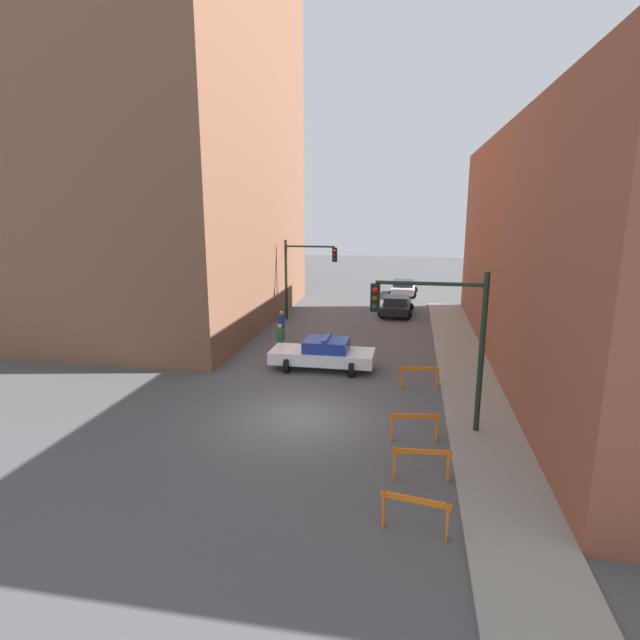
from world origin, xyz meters
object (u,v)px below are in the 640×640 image
object	(u,v)px
parked_car_mid	(403,288)
barrier_front	(415,509)
traffic_light_far	(302,268)
parked_car_near	(396,305)
barrier_back	(414,422)
barrier_corner	(419,374)
barrier_mid	(421,459)
police_car	(323,354)
traffic_light_near	(445,328)
pedestrian_corner	(282,325)
pedestrian_crossing	(280,340)

from	to	relation	value
parked_car_mid	barrier_front	xyz separation A→B (m)	(0.84, -31.60, -0.06)
traffic_light_far	parked_car_near	bearing A→B (deg)	23.09
barrier_back	traffic_light_far	bearing A→B (deg)	113.57
parked_car_near	parked_car_mid	size ratio (longest dim) A/B	1.00
traffic_light_far	barrier_corner	xyz separation A→B (m)	(7.40, -11.64, -2.78)
traffic_light_far	barrier_mid	xyz separation A→B (m)	(7.37, -18.83, -2.78)
police_car	barrier_back	bearing A→B (deg)	-147.84
traffic_light_near	barrier_back	xyz separation A→B (m)	(-0.84, -0.87, -2.91)
barrier_mid	barrier_back	bearing A→B (deg)	94.40
parked_car_near	barrier_back	xyz separation A→B (m)	(1.17, -19.05, -0.06)
traffic_light_near	barrier_front	distance (m)	6.34
traffic_light_near	pedestrian_corner	xyz separation A→B (m)	(-8.07, 10.30, -2.67)
parked_car_mid	barrier_back	size ratio (longest dim) A/B	2.76
pedestrian_crossing	barrier_mid	world-z (taller)	pedestrian_crossing
barrier_corner	traffic_light_near	bearing A→B (deg)	-80.98
parked_car_near	pedestrian_crossing	world-z (taller)	pedestrian_crossing
parked_car_near	barrier_mid	world-z (taller)	parked_car_near
parked_car_near	barrier_back	bearing A→B (deg)	-83.91
pedestrian_crossing	police_car	bearing A→B (deg)	-119.06
traffic_light_near	barrier_corner	size ratio (longest dim) A/B	3.26
pedestrian_crossing	barrier_back	size ratio (longest dim) A/B	1.05
barrier_corner	traffic_light_far	bearing A→B (deg)	122.45
traffic_light_near	pedestrian_corner	size ratio (longest dim) A/B	3.13
pedestrian_crossing	traffic_light_far	bearing A→B (deg)	7.36
barrier_corner	barrier_back	bearing A→B (deg)	-92.44
traffic_light_far	pedestrian_crossing	size ratio (longest dim) A/B	3.13
traffic_light_near	barrier_mid	distance (m)	4.39
barrier_back	barrier_corner	distance (m)	4.85
parked_car_near	pedestrian_crossing	bearing A→B (deg)	-113.41
traffic_light_far	pedestrian_crossing	world-z (taller)	traffic_light_far
police_car	pedestrian_crossing	xyz separation A→B (m)	(-2.43, 1.51, 0.14)
police_car	barrier_back	size ratio (longest dim) A/B	2.97
police_car	barrier_mid	distance (m)	9.90
traffic_light_near	barrier_corner	xyz separation A→B (m)	(-0.63, 3.97, -2.91)
pedestrian_crossing	parked_car_mid	bearing A→B (deg)	-14.09
traffic_light_far	barrier_front	bearing A→B (deg)	-71.22
police_car	pedestrian_crossing	distance (m)	2.87
barrier_front	barrier_back	distance (m)	4.69
pedestrian_crossing	barrier_corner	distance (m)	7.47
traffic_light_far	parked_car_mid	distance (m)	12.51
police_car	parked_car_near	xyz separation A→B (m)	(2.91, 12.47, -0.05)
traffic_light_far	pedestrian_corner	distance (m)	5.88
traffic_light_far	pedestrian_crossing	xyz separation A→B (m)	(0.68, -8.39, -2.54)
traffic_light_near	traffic_light_far	world-z (taller)	traffic_light_near
parked_car_near	traffic_light_near	bearing A→B (deg)	-81.13
parked_car_mid	barrier_back	bearing A→B (deg)	-85.70
traffic_light_near	police_car	xyz separation A→B (m)	(-4.92, 5.71, -2.81)
barrier_front	barrier_mid	size ratio (longest dim) A/B	0.99
traffic_light_far	barrier_corner	distance (m)	14.07
parked_car_mid	barrier_back	distance (m)	26.92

